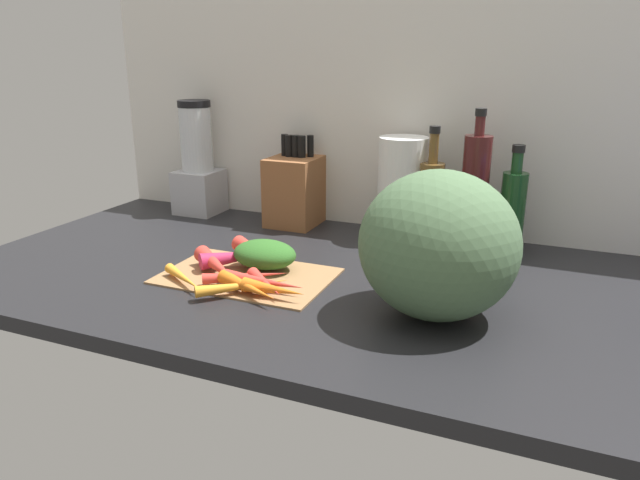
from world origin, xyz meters
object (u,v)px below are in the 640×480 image
bottle_1 (474,192)px  bottle_2 (512,210)px  knife_block (296,189)px  blender_appliance (198,166)px  carrot_1 (257,251)px  carrot_5 (242,256)px  carrot_6 (243,286)px  carrot_0 (217,266)px  carrot_4 (266,284)px  cutting_board (247,275)px  carrot_3 (246,276)px  carrot_8 (248,287)px  bottle_0 (431,201)px  carrot_7 (274,289)px  winter_squash (438,245)px  carrot_9 (264,282)px  carrot_2 (184,278)px  paper_towel_roll (401,189)px

bottle_1 → bottle_2: 9.13cm
knife_block → blender_appliance: (-29.59, -0.75, 4.17)cm
bottle_1 → bottle_2: size_ratio=1.30×
blender_appliance → carrot_1: bearing=-41.2°
carrot_5 → carrot_6: carrot_5 is taller
carrot_0 → knife_block: 42.87cm
bottle_2 → carrot_4: bearing=-133.4°
cutting_board → carrot_3: bearing=-63.3°
cutting_board → carrot_3: 4.63cm
carrot_8 → bottle_0: bearing=61.5°
carrot_3 → bottle_2: (45.23, 39.60, 8.07)cm
bottle_2 → carrot_0: bearing=-143.4°
carrot_1 → bottle_2: size_ratio=0.62×
carrot_8 → carrot_5: bearing=123.5°
bottle_2 → carrot_3: bearing=-138.8°
carrot_8 → carrot_6: bearing=150.2°
carrot_7 → bottle_0: size_ratio=0.44×
carrot_4 → bottle_1: 52.66cm
carrot_8 → winter_squash: 35.37cm
carrot_3 → carrot_7: carrot_7 is taller
knife_block → carrot_8: bearing=-75.5°
carrot_7 → carrot_9: same height
carrot_8 → carrot_9: bearing=66.2°
carrot_3 → carrot_4: bearing=-23.1°
carrot_0 → bottle_2: 65.38cm
carrot_2 → bottle_0: bottle_0 is taller
carrot_5 → carrot_8: 16.31cm
carrot_7 → carrot_0: bearing=160.5°
carrot_1 → knife_block: (-5.18, 31.16, 6.57)cm
carrot_8 → winter_squash: winter_squash is taller
carrot_0 → winter_squash: winter_squash is taller
bottle_0 → bottle_2: bottle_0 is taller
carrot_0 → carrot_4: (12.54, -3.29, -0.53)cm
carrot_7 → carrot_9: bearing=143.2°
carrot_7 → blender_appliance: 67.42cm
carrot_0 → blender_appliance: bearing=127.4°
carrot_9 → carrot_0: bearing=166.4°
paper_towel_roll → carrot_8: bearing=-108.9°
winter_squash → blender_appliance: size_ratio=0.87×
carrot_6 → knife_block: size_ratio=0.77×
carrot_1 → winter_squash: winter_squash is taller
carrot_0 → carrot_9: 12.29cm
carrot_1 → carrot_4: size_ratio=1.23×
carrot_3 → blender_appliance: 58.59cm
carrot_2 → carrot_7: 19.02cm
bottle_1 → paper_towel_roll: bearing=170.7°
bottle_2 → knife_block: bearing=176.2°
carrot_0 → carrot_7: size_ratio=1.46×
carrot_0 → carrot_6: bearing=-31.4°
carrot_3 → carrot_6: (2.03, -4.57, 0.01)cm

